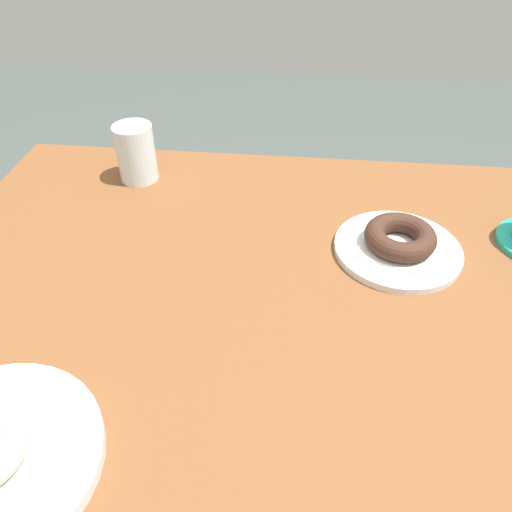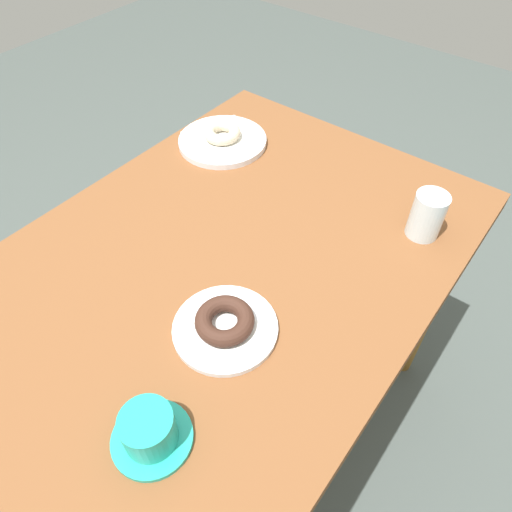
{
  "view_description": "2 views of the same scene",
  "coord_description": "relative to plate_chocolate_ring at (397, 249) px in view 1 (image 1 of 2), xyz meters",
  "views": [
    {
      "loc": [
        0.05,
        0.49,
        1.23
      ],
      "look_at": [
        0.11,
        -0.05,
        0.78
      ],
      "focal_mm": 34.85,
      "sensor_mm": 36.0,
      "label": 1
    },
    {
      "loc": [
        -0.45,
        -0.46,
        1.47
      ],
      "look_at": [
        0.05,
        -0.07,
        0.78
      ],
      "focal_mm": 32.94,
      "sensor_mm": 36.0,
      "label": 2
    }
  ],
  "objects": [
    {
      "name": "plate_chocolate_ring",
      "position": [
        0.0,
        0.0,
        0.0
      ],
      "size": [
        0.19,
        0.19,
        0.01
      ],
      "primitive_type": "cylinder",
      "color": "silver",
      "rests_on": "table"
    },
    {
      "name": "table",
      "position": [
        0.1,
        0.12,
        -0.09
      ],
      "size": [
        1.22,
        0.82,
        0.75
      ],
      "color": "brown",
      "rests_on": "ground_plane"
    },
    {
      "name": "water_glass",
      "position": [
        0.46,
        -0.17,
        0.05
      ],
      "size": [
        0.07,
        0.07,
        0.1
      ],
      "primitive_type": "cylinder",
      "color": "silver",
      "rests_on": "table"
    },
    {
      "name": "napkin_chocolate_ring",
      "position": [
        0.0,
        0.0,
        0.01
      ],
      "size": [
        0.14,
        0.14,
        0.0
      ],
      "primitive_type": "cube",
      "rotation": [
        0.0,
        0.0,
        -0.35
      ],
      "color": "white",
      "rests_on": "plate_chocolate_ring"
    },
    {
      "name": "donut_chocolate_ring",
      "position": [
        0.0,
        0.0,
        0.02
      ],
      "size": [
        0.11,
        0.11,
        0.03
      ],
      "primitive_type": "torus",
      "color": "#3E241B",
      "rests_on": "napkin_chocolate_ring"
    }
  ]
}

